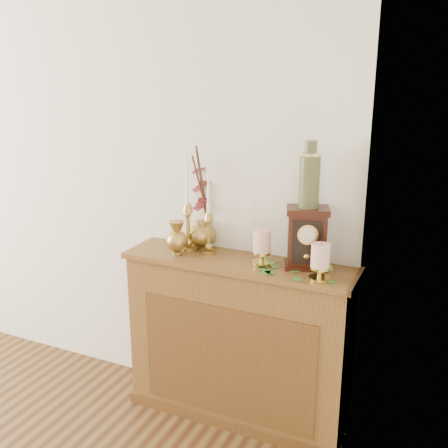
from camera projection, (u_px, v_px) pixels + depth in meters
The scene contains 10 objects.
console_shelf at pixel (237, 345), 2.86m from camera, with size 1.24×0.34×0.93m.
candlestick_left at pixel (188, 219), 2.82m from camera, with size 0.09×0.09×0.54m.
candlestick_center at pixel (209, 226), 2.78m from camera, with size 0.08×0.08×0.47m.
bud_vase at pixel (177, 238), 2.78m from camera, with size 0.11×0.11×0.18m.
ginger_jar at pixel (202, 201), 2.89m from camera, with size 0.23×0.25×0.57m.
pillar_candle_left at pixel (262, 245), 2.63m from camera, with size 0.10×0.10×0.20m.
pillar_candle_right at pixel (320, 260), 2.43m from camera, with size 0.10×0.10×0.19m.
ivy_garland at pixel (283, 271), 2.54m from camera, with size 0.40×0.18×0.08m.
mantel_clock at pixel (307, 238), 2.58m from camera, with size 0.24×0.20×0.31m.
ceramic_vase at pixel (309, 178), 2.50m from camera, with size 0.10×0.10×0.32m.
Camera 1 is at (2.41, -0.26, 1.86)m, focal length 42.00 mm.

